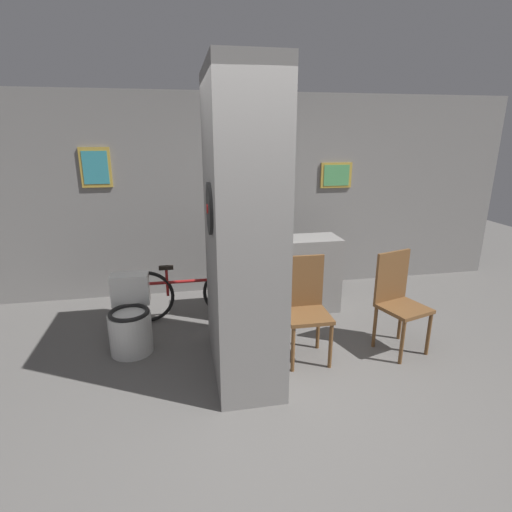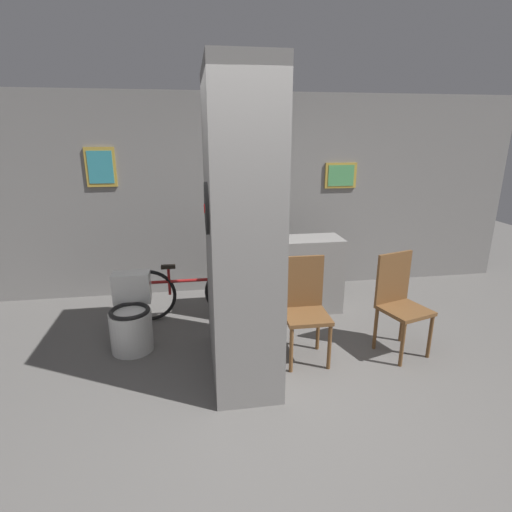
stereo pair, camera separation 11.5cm
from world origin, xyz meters
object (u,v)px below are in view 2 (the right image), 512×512
(chair_by_doorway, at_px, (399,300))
(bicycle, at_px, (191,292))
(toilet, at_px, (131,319))
(bottle_tall, at_px, (274,232))
(chair_near_pillar, at_px, (304,305))

(chair_by_doorway, height_order, bicycle, chair_by_doorway)
(bicycle, bearing_deg, toilet, -135.43)
(chair_by_doorway, bearing_deg, toilet, 153.02)
(toilet, relative_size, bottle_tall, 2.44)
(bottle_tall, bearing_deg, bicycle, 177.39)
(bicycle, bearing_deg, bottle_tall, -2.61)
(chair_near_pillar, xyz_separation_m, bottle_tall, (-0.10, 0.99, 0.48))
(chair_near_pillar, relative_size, bicycle, 0.63)
(toilet, bearing_deg, chair_by_doorway, -10.22)
(bicycle, bearing_deg, chair_near_pillar, -43.88)
(toilet, xyz_separation_m, bicycle, (0.60, 0.59, 0.02))
(toilet, height_order, chair_near_pillar, chair_near_pillar)
(chair_by_doorway, bearing_deg, bottle_tall, 119.38)
(toilet, height_order, bicycle, toilet)
(toilet, bearing_deg, bicycle, 44.57)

